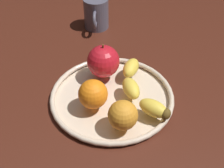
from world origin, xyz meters
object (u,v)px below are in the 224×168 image
apple (103,61)px  orange_center (123,115)px  ambient_mug (96,14)px  orange_front_left (93,94)px  fruit_bowl (112,96)px  banana (139,88)px

apple → orange_center: size_ratio=1.42×
apple → ambient_mug: bearing=-171.4°
orange_front_left → fruit_bowl: bearing=133.8°
fruit_bowl → apple: (-7.16, -2.43, 4.97)cm
banana → orange_center: 10.53cm
ambient_mug → apple: bearing=8.6°
banana → orange_center: (9.78, -3.68, 1.34)cm
orange_front_left → orange_center: size_ratio=1.05×
orange_front_left → orange_center: 8.83cm
apple → orange_front_left: size_ratio=1.35×
orange_front_left → orange_center: (5.80, 6.66, -0.16)cm
apple → orange_center: apple is taller
orange_center → ambient_mug: (-43.27, -9.05, -0.04)cm
apple → orange_front_left: (11.04, -1.61, -0.76)cm
apple → orange_front_left: apple is taller
fruit_bowl → ambient_mug: 34.43cm
ambient_mug → orange_center: bearing=11.8°
apple → banana: bearing=51.0°
apple → orange_front_left: bearing=-8.3°
banana → ambient_mug: size_ratio=1.79×
banana → orange_center: bearing=-39.4°
fruit_bowl → ambient_mug: ambient_mug is taller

